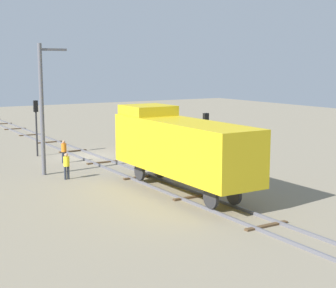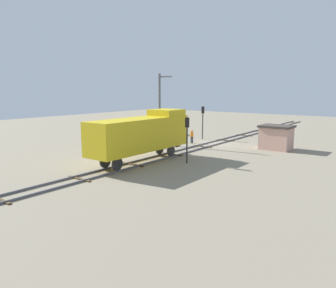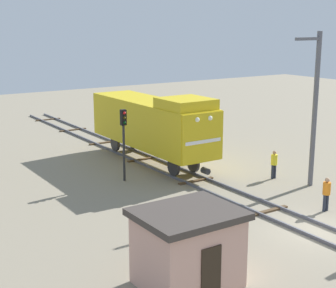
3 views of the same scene
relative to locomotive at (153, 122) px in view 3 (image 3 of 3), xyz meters
The scene contains 8 objects.
ground_plane 13.95m from the locomotive, 90.00° to the right, with size 107.31×107.31×0.00m, color gray.
railway_track 13.93m from the locomotive, 90.00° to the right, with size 2.40×71.54×0.16m.
locomotive is the anchor object (origin of this frame).
traffic_signal_mid 4.11m from the locomotive, 145.94° to the right, with size 0.32×0.34×4.22m.
worker_near_track 12.50m from the locomotive, 78.81° to the right, with size 0.38×0.38×1.70m.
worker_by_signal 8.17m from the locomotive, 58.21° to the right, with size 0.38×0.38×1.70m.
catenary_mast 10.32m from the locomotive, 60.91° to the right, with size 1.94×0.28×8.59m.
relay_hut 16.24m from the locomotive, 117.61° to the right, with size 3.50×2.90×2.74m.
Camera 3 is at (-17.19, -14.08, 8.92)m, focal length 55.00 mm.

